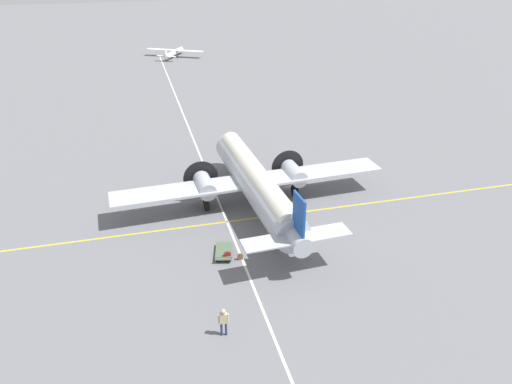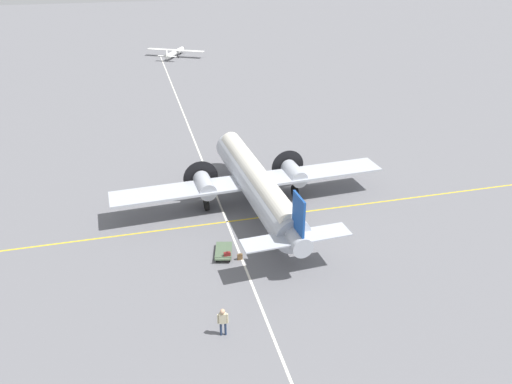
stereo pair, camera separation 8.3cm
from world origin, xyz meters
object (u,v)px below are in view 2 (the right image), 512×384
at_px(airliner_main, 254,180).
at_px(crew_foreground, 223,319).
at_px(baggage_cart, 224,251).
at_px(light_aircraft_distant, 175,52).
at_px(suitcase_near_door, 240,257).
at_px(suitcase_upright_spare, 227,256).

distance_m(airliner_main, crew_foreground, 14.74).
distance_m(crew_foreground, baggage_cart, 7.89).
relative_size(crew_foreground, light_aircraft_distant, 0.18).
distance_m(baggage_cart, light_aircraft_distant, 64.91).
distance_m(suitcase_near_door, suitcase_upright_spare, 0.87).
height_order(airliner_main, suitcase_near_door, airliner_main).
height_order(airliner_main, baggage_cart, airliner_main).
xyz_separation_m(crew_foreground, baggage_cart, (1.53, 7.70, -0.83)).
bearing_deg(baggage_cart, suitcase_upright_spare, -155.35).
bearing_deg(airliner_main, baggage_cart, 145.08).
height_order(suitcase_upright_spare, baggage_cart, suitcase_upright_spare).
bearing_deg(airliner_main, suitcase_upright_spare, 148.48).
bearing_deg(crew_foreground, light_aircraft_distant, 94.82).
bearing_deg(suitcase_upright_spare, airliner_main, 61.45).
xyz_separation_m(airliner_main, light_aircraft_distant, (0.03, 58.80, -1.64)).
bearing_deg(suitcase_near_door, crew_foreground, -110.02).
xyz_separation_m(crew_foreground, light_aircraft_distant, (5.30, 72.50, -0.26)).
xyz_separation_m(airliner_main, suitcase_near_door, (-2.78, -6.86, -2.27)).
relative_size(suitcase_near_door, baggage_cart, 0.19).
xyz_separation_m(suitcase_upright_spare, baggage_cart, (-0.12, 0.65, -0.02)).
relative_size(crew_foreground, baggage_cart, 0.73).
xyz_separation_m(crew_foreground, suitcase_upright_spare, (1.65, 7.05, -0.81)).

